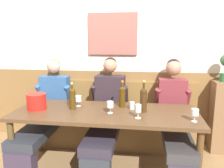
{
  "coord_description": "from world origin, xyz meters",
  "views": [
    {
      "loc": [
        0.43,
        -2.38,
        1.58
      ],
      "look_at": [
        0.04,
        0.45,
        1.01
      ],
      "focal_mm": 37.1,
      "sensor_mm": 36.0,
      "label": 1
    }
  ],
  "objects_px": {
    "wine_glass_center_rear": "(138,109)",
    "wine_bottle_amber_mid": "(72,98)",
    "person_left_seat": "(46,111)",
    "ice_bucket": "(37,101)",
    "wall_bench": "(113,127)",
    "person_right_seat": "(174,113)",
    "wine_bottle_clear_water": "(144,99)",
    "wine_glass_center_front": "(110,105)",
    "person_center_left_seat": "(107,111)",
    "wine_glass_by_bottle": "(78,99)",
    "water_tumbler_center": "(132,106)",
    "wine_bottle_green_tall": "(122,96)",
    "dining_table": "(105,118)",
    "wine_glass_left_end": "(195,113)"
  },
  "relations": [
    {
      "from": "person_left_seat",
      "to": "water_tumbler_center",
      "type": "distance_m",
      "value": 1.2
    },
    {
      "from": "wine_bottle_green_tall",
      "to": "person_left_seat",
      "type": "bearing_deg",
      "value": 174.75
    },
    {
      "from": "wine_bottle_amber_mid",
      "to": "ice_bucket",
      "type": "bearing_deg",
      "value": -171.16
    },
    {
      "from": "wine_bottle_green_tall",
      "to": "person_center_left_seat",
      "type": "bearing_deg",
      "value": 149.35
    },
    {
      "from": "person_left_seat",
      "to": "ice_bucket",
      "type": "relative_size",
      "value": 5.64
    },
    {
      "from": "wall_bench",
      "to": "wine_glass_left_end",
      "type": "height_order",
      "value": "wall_bench"
    },
    {
      "from": "wine_glass_center_rear",
      "to": "wine_bottle_amber_mid",
      "type": "bearing_deg",
      "value": 164.32
    },
    {
      "from": "wall_bench",
      "to": "wine_glass_center_rear",
      "type": "relative_size",
      "value": 16.12
    },
    {
      "from": "wine_bottle_clear_water",
      "to": "wine_glass_by_bottle",
      "type": "bearing_deg",
      "value": 172.6
    },
    {
      "from": "dining_table",
      "to": "water_tumbler_center",
      "type": "bearing_deg",
      "value": 20.95
    },
    {
      "from": "ice_bucket",
      "to": "wall_bench",
      "type": "bearing_deg",
      "value": 40.4
    },
    {
      "from": "person_center_left_seat",
      "to": "wine_bottle_clear_water",
      "type": "distance_m",
      "value": 0.61
    },
    {
      "from": "person_right_seat",
      "to": "ice_bucket",
      "type": "relative_size",
      "value": 5.71
    },
    {
      "from": "wine_glass_center_front",
      "to": "wine_bottle_green_tall",
      "type": "bearing_deg",
      "value": 66.9
    },
    {
      "from": "water_tumbler_center",
      "to": "person_left_seat",
      "type": "bearing_deg",
      "value": 171.23
    },
    {
      "from": "wine_glass_center_front",
      "to": "wine_glass_center_rear",
      "type": "bearing_deg",
      "value": -21.83
    },
    {
      "from": "person_left_seat",
      "to": "wine_bottle_clear_water",
      "type": "height_order",
      "value": "person_left_seat"
    },
    {
      "from": "person_center_left_seat",
      "to": "wine_glass_center_front",
      "type": "xyz_separation_m",
      "value": [
        0.1,
        -0.39,
        0.21
      ]
    },
    {
      "from": "wall_bench",
      "to": "wine_glass_center_rear",
      "type": "xyz_separation_m",
      "value": [
        0.38,
        -0.86,
        0.56
      ]
    },
    {
      "from": "wall_bench",
      "to": "person_left_seat",
      "type": "relative_size",
      "value": 1.9
    },
    {
      "from": "dining_table",
      "to": "person_left_seat",
      "type": "relative_size",
      "value": 1.66
    },
    {
      "from": "person_left_seat",
      "to": "wine_bottle_clear_water",
      "type": "xyz_separation_m",
      "value": [
        1.3,
        -0.25,
        0.28
      ]
    },
    {
      "from": "wall_bench",
      "to": "wine_bottle_clear_water",
      "type": "xyz_separation_m",
      "value": [
        0.44,
        -0.62,
        0.61
      ]
    },
    {
      "from": "wine_glass_center_front",
      "to": "wall_bench",
      "type": "bearing_deg",
      "value": 95.08
    },
    {
      "from": "wine_bottle_clear_water",
      "to": "wine_glass_center_rear",
      "type": "height_order",
      "value": "wine_bottle_clear_water"
    },
    {
      "from": "wine_bottle_amber_mid",
      "to": "wine_glass_by_bottle",
      "type": "relative_size",
      "value": 2.41
    },
    {
      "from": "wine_bottle_green_tall",
      "to": "water_tumbler_center",
      "type": "bearing_deg",
      "value": -33.8
    },
    {
      "from": "person_right_seat",
      "to": "dining_table",
      "type": "bearing_deg",
      "value": -158.39
    },
    {
      "from": "person_right_seat",
      "to": "wine_bottle_clear_water",
      "type": "relative_size",
      "value": 3.57
    },
    {
      "from": "dining_table",
      "to": "wine_bottle_green_tall",
      "type": "relative_size",
      "value": 6.5
    },
    {
      "from": "ice_bucket",
      "to": "water_tumbler_center",
      "type": "xyz_separation_m",
      "value": [
        1.13,
        0.15,
        -0.05
      ]
    },
    {
      "from": "wall_bench",
      "to": "person_left_seat",
      "type": "height_order",
      "value": "person_left_seat"
    },
    {
      "from": "wine_bottle_amber_mid",
      "to": "wine_glass_center_front",
      "type": "bearing_deg",
      "value": -11.28
    },
    {
      "from": "water_tumbler_center",
      "to": "wine_glass_by_bottle",
      "type": "bearing_deg",
      "value": 177.09
    },
    {
      "from": "dining_table",
      "to": "wine_glass_center_front",
      "type": "relative_size",
      "value": 15.58
    },
    {
      "from": "wine_bottle_clear_water",
      "to": "water_tumbler_center",
      "type": "bearing_deg",
      "value": 152.09
    },
    {
      "from": "dining_table",
      "to": "water_tumbler_center",
      "type": "xyz_separation_m",
      "value": [
        0.3,
        0.12,
        0.13
      ]
    },
    {
      "from": "wine_glass_center_front",
      "to": "ice_bucket",
      "type": "bearing_deg",
      "value": 178.2
    },
    {
      "from": "person_left_seat",
      "to": "wine_bottle_green_tall",
      "type": "height_order",
      "value": "person_left_seat"
    },
    {
      "from": "dining_table",
      "to": "wine_glass_by_bottle",
      "type": "height_order",
      "value": "wine_glass_by_bottle"
    },
    {
      "from": "person_left_seat",
      "to": "wine_glass_by_bottle",
      "type": "height_order",
      "value": "person_left_seat"
    },
    {
      "from": "person_left_seat",
      "to": "wine_bottle_amber_mid",
      "type": "xyz_separation_m",
      "value": [
        0.46,
        -0.27,
        0.27
      ]
    },
    {
      "from": "person_right_seat",
      "to": "wine_glass_by_bottle",
      "type": "xyz_separation_m",
      "value": [
        -1.2,
        -0.18,
        0.19
      ]
    },
    {
      "from": "wine_bottle_green_tall",
      "to": "wine_glass_by_bottle",
      "type": "height_order",
      "value": "wine_bottle_green_tall"
    },
    {
      "from": "person_center_left_seat",
      "to": "water_tumbler_center",
      "type": "xyz_separation_m",
      "value": [
        0.34,
        -0.21,
        0.15
      ]
    },
    {
      "from": "wine_bottle_amber_mid",
      "to": "wine_glass_center_rear",
      "type": "height_order",
      "value": "wine_bottle_amber_mid"
    },
    {
      "from": "person_right_seat",
      "to": "wine_glass_left_end",
      "type": "distance_m",
      "value": 0.59
    },
    {
      "from": "person_left_seat",
      "to": "wine_glass_by_bottle",
      "type": "xyz_separation_m",
      "value": [
        0.5,
        -0.15,
        0.22
      ]
    },
    {
      "from": "person_right_seat",
      "to": "wine_bottle_clear_water",
      "type": "height_order",
      "value": "person_right_seat"
    },
    {
      "from": "person_left_seat",
      "to": "water_tumbler_center",
      "type": "bearing_deg",
      "value": -8.77
    }
  ]
}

